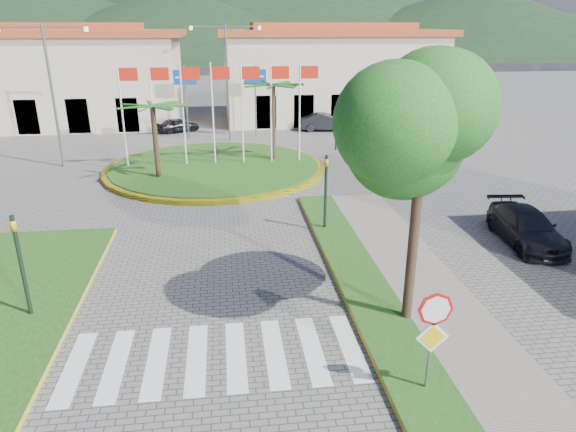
{
  "coord_description": "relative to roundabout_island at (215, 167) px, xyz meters",
  "views": [
    {
      "loc": [
        0.53,
        -7.18,
        8.03
      ],
      "look_at": [
        2.47,
        8.0,
        2.25
      ],
      "focal_mm": 32.0,
      "sensor_mm": 36.0,
      "label": 1
    }
  ],
  "objects": [
    {
      "name": "verge_right",
      "position": [
        4.8,
        -20.0,
        -0.09
      ],
      "size": [
        1.6,
        28.0,
        0.18
      ],
      "primitive_type": "cube",
      "color": "#1A4313",
      "rests_on": "ground"
    },
    {
      "name": "crosswalk",
      "position": [
        -0.0,
        -18.0,
        -0.17
      ],
      "size": [
        8.0,
        3.0,
        0.01
      ],
      "primitive_type": "cube",
      "color": "silver",
      "rests_on": "ground"
    },
    {
      "name": "hill_near_back",
      "position": [
        -10.0,
        108.0,
        7.82
      ],
      "size": [
        110.0,
        110.0,
        16.0
      ],
      "primitive_type": "cone",
      "color": "black",
      "rests_on": "ground"
    },
    {
      "name": "white_van",
      "position": [
        -6.3,
        12.88,
        0.47
      ],
      "size": [
        4.86,
        2.57,
        1.3
      ],
      "primitive_type": "imported",
      "rotation": [
        0.0,
        0.0,
        1.48
      ],
      "color": "silver",
      "rests_on": "ground"
    },
    {
      "name": "deciduous_tree",
      "position": [
        5.5,
        -17.0,
        5.0
      ],
      "size": [
        3.6,
        3.6,
        6.8
      ],
      "color": "black",
      "rests_on": "ground"
    },
    {
      "name": "car_side_right",
      "position": [
        12.0,
        -12.12,
        0.47
      ],
      "size": [
        2.23,
        4.58,
        1.28
      ],
      "primitive_type": "imported",
      "rotation": [
        0.0,
        0.0,
        -0.1
      ],
      "color": "black",
      "rests_on": "ground"
    },
    {
      "name": "roundabout_island",
      "position": [
        0.0,
        0.0,
        0.0
      ],
      "size": [
        12.7,
        12.7,
        6.0
      ],
      "color": "yellow",
      "rests_on": "ground"
    },
    {
      "name": "direction_sign_west",
      "position": [
        -2.0,
        8.97,
        3.35
      ],
      "size": [
        1.6,
        0.14,
        5.2
      ],
      "color": "slate",
      "rests_on": "ground"
    },
    {
      "name": "car_dark_b",
      "position": [
        8.61,
        10.59,
        0.5
      ],
      "size": [
        4.27,
        1.91,
        1.36
      ],
      "primitive_type": "imported",
      "rotation": [
        0.0,
        0.0,
        1.45
      ],
      "color": "black",
      "rests_on": "ground"
    },
    {
      "name": "car_dark_a",
      "position": [
        -2.94,
        11.59,
        0.38
      ],
      "size": [
        3.49,
        2.53,
        1.11
      ],
      "primitive_type": "imported",
      "rotation": [
        0.0,
        0.0,
        2.0
      ],
      "color": "black",
      "rests_on": "ground"
    },
    {
      "name": "building_left",
      "position": [
        -14.0,
        16.0,
        3.73
      ],
      "size": [
        23.32,
        9.54,
        8.05
      ],
      "color": "beige",
      "rests_on": "ground"
    },
    {
      "name": "traffic_light_right",
      "position": [
        4.5,
        -10.0,
        1.77
      ],
      "size": [
        0.15,
        0.18,
        3.2
      ],
      "color": "black",
      "rests_on": "ground"
    },
    {
      "name": "street_lamp_west",
      "position": [
        -9.0,
        2.0,
        4.32
      ],
      "size": [
        4.8,
        0.16,
        8.0
      ],
      "color": "slate",
      "rests_on": "ground"
    },
    {
      "name": "street_lamp_centre",
      "position": [
        1.0,
        8.0,
        4.32
      ],
      "size": [
        4.8,
        0.16,
        8.0
      ],
      "color": "slate",
      "rests_on": "ground"
    },
    {
      "name": "sidewalk_right",
      "position": [
        6.0,
        -20.0,
        -0.1
      ],
      "size": [
        4.0,
        28.0,
        0.15
      ],
      "primitive_type": "cube",
      "color": "gray",
      "rests_on": "ground"
    },
    {
      "name": "building_right",
      "position": [
        10.0,
        16.0,
        3.73
      ],
      "size": [
        19.08,
        9.54,
        8.05
      ],
      "color": "beige",
      "rests_on": "ground"
    },
    {
      "name": "stop_sign",
      "position": [
        4.9,
        -20.04,
        1.61
      ],
      "size": [
        0.8,
        0.11,
        2.65
      ],
      "color": "slate",
      "rests_on": "ground"
    },
    {
      "name": "traffic_light_far",
      "position": [
        8.0,
        4.0,
        1.77
      ],
      "size": [
        0.18,
        0.15,
        3.2
      ],
      "color": "black",
      "rests_on": "ground"
    },
    {
      "name": "direction_sign_east",
      "position": [
        3.0,
        8.97,
        3.35
      ],
      "size": [
        1.6,
        0.14,
        5.2
      ],
      "color": "slate",
      "rests_on": "ground"
    },
    {
      "name": "traffic_light_left",
      "position": [
        -5.2,
        -15.5,
        1.77
      ],
      "size": [
        0.15,
        0.18,
        3.2
      ],
      "color": "black",
      "rests_on": "ground"
    },
    {
      "name": "hill_far_east",
      "position": [
        70.0,
        113.0,
        8.82
      ],
      "size": [
        120.0,
        120.0,
        18.0
      ],
      "primitive_type": "cone",
      "color": "black",
      "rests_on": "ground"
    }
  ]
}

